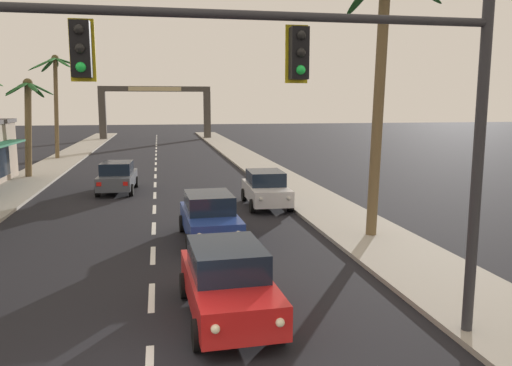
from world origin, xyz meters
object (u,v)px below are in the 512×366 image
Objects in this scene: town_gateway_arch at (156,105)px; sedan_third_in_queue at (210,217)px; palm_left_third at (28,111)px; palm_left_farthest at (56,83)px; sedan_oncoming_far at (117,177)px; sedan_parked_nearest_kerb at (266,188)px; sedan_lead_at_stop_bar at (228,281)px; traffic_signal_mast at (305,89)px; palm_right_second at (382,53)px.

sedan_third_in_queue is at bearing -87.83° from town_gateway_arch.
town_gateway_arch reaches higher than sedan_third_in_queue.
palm_left_third reaches higher than sedan_third_in_queue.
palm_left_third is 11.67m from palm_left_farthest.
sedan_third_in_queue is 0.30× the size of town_gateway_arch.
sedan_oncoming_far and sedan_parked_nearest_kerb have the same top height.
traffic_signal_mast is at bearing -57.97° from sedan_lead_at_stop_bar.
sedan_parked_nearest_kerb is 17.89m from palm_left_third.
traffic_signal_mast reaches higher than palm_left_third.
palm_left_farthest is at bearing 109.21° from sedan_oncoming_far.
traffic_signal_mast is 2.54× the size of sedan_lead_at_stop_bar.
traffic_signal_mast is at bearing -67.26° from palm_left_third.
traffic_signal_mast is 1.78× the size of palm_left_third.
town_gateway_arch is at bearing 92.75° from traffic_signal_mast.
palm_right_second is (9.96, -11.77, 5.73)m from sedan_oncoming_far.
palm_right_second is 54.30m from town_gateway_arch.
sedan_lead_at_stop_bar is at bearing -77.98° from sedan_oncoming_far.
traffic_signal_mast is 9.37m from palm_right_second.
sedan_lead_at_stop_bar and sedan_parked_nearest_kerb have the same top height.
palm_right_second is at bearing -67.00° from sedan_parked_nearest_kerb.
palm_right_second is at bearing -61.32° from palm_left_farthest.
traffic_signal_mast is 14.99m from sedan_parked_nearest_kerb.
traffic_signal_mast is 0.77× the size of town_gateway_arch.
sedan_third_in_queue is 30.95m from palm_left_farthest.
traffic_signal_mast reaches higher than sedan_lead_at_stop_bar.
palm_left_farthest is (-0.31, 11.46, 2.21)m from palm_left_third.
town_gateway_arch is (-1.75, 59.53, 3.72)m from sedan_lead_at_stop_bar.
sedan_oncoming_far is 9.01m from sedan_parked_nearest_kerb.
sedan_lead_at_stop_bar is 0.51× the size of palm_left_farthest.
sedan_lead_at_stop_bar is 0.30× the size of town_gateway_arch.
sedan_third_in_queue is at bearing 171.78° from palm_right_second.
palm_left_farthest is 25.58m from town_gateway_arch.
sedan_third_in_queue is at bearing 87.83° from sedan_lead_at_stop_bar.
sedan_parked_nearest_kerb is 27.33m from palm_left_farthest.
sedan_parked_nearest_kerb is at bearing -36.51° from sedan_oncoming_far.
palm_left_farthest is (-10.19, 28.66, 5.70)m from sedan_third_in_queue.
town_gateway_arch is (-2.00, 52.81, 3.72)m from sedan_third_in_queue.
traffic_signal_mast is 9.69m from sedan_third_in_queue.
palm_right_second is (15.84, -18.06, 2.25)m from palm_left_third.
palm_left_farthest is (-9.94, 35.37, 5.70)m from sedan_lead_at_stop_bar.
sedan_third_in_queue is 0.70× the size of palm_left_third.
town_gateway_arch is (-5.24, 47.27, 3.72)m from sedan_parked_nearest_kerb.
traffic_signal_mast is 28.04m from palm_left_third.
town_gateway_arch reaches higher than palm_left_third.
palm_left_third is 0.43× the size of town_gateway_arch.
traffic_signal_mast is at bearing -122.71° from palm_right_second.
town_gateway_arch is at bearing 71.27° from palm_left_farthest.
traffic_signal_mast reaches higher than sedan_parked_nearest_kerb.
palm_left_farthest is at bearing 118.68° from palm_right_second.
palm_left_third reaches higher than sedan_parked_nearest_kerb.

